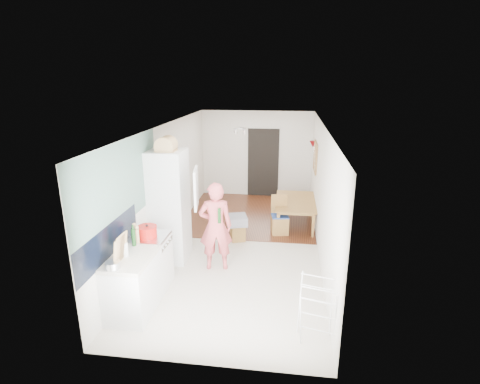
% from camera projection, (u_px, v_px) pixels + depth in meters
% --- Properties ---
extents(room_shell, '(3.20, 7.00, 2.50)m').
position_uv_depth(room_shell, '(241.00, 188.00, 7.58)').
color(room_shell, silver).
rests_on(room_shell, ground).
extents(floor, '(3.20, 7.00, 0.01)m').
position_uv_depth(floor, '(241.00, 245.00, 7.95)').
color(floor, beige).
rests_on(floor, ground).
extents(wood_floor_overlay, '(3.20, 3.30, 0.01)m').
position_uv_depth(wood_floor_overlay, '(250.00, 214.00, 9.70)').
color(wood_floor_overlay, '#5E2F17').
rests_on(wood_floor_overlay, room_shell).
extents(sage_wall_panel, '(0.02, 3.00, 1.30)m').
position_uv_depth(sage_wall_panel, '(121.00, 184.00, 5.71)').
color(sage_wall_panel, slate).
rests_on(sage_wall_panel, room_shell).
extents(tile_splashback, '(0.02, 1.90, 0.50)m').
position_uv_depth(tile_splashback, '(110.00, 241.00, 5.39)').
color(tile_splashback, black).
rests_on(tile_splashback, room_shell).
extents(doorway_recess, '(0.90, 0.04, 2.00)m').
position_uv_depth(doorway_recess, '(263.00, 163.00, 10.92)').
color(doorway_recess, black).
rests_on(doorway_recess, room_shell).
extents(base_cabinet, '(0.60, 0.90, 0.86)m').
position_uv_depth(base_cabinet, '(133.00, 287.00, 5.57)').
color(base_cabinet, silver).
rests_on(base_cabinet, room_shell).
extents(worktop, '(0.62, 0.92, 0.06)m').
position_uv_depth(worktop, '(130.00, 259.00, 5.43)').
color(worktop, beige).
rests_on(worktop, room_shell).
extents(range_cooker, '(0.60, 0.60, 0.88)m').
position_uv_depth(range_cooker, '(151.00, 262.00, 6.28)').
color(range_cooker, silver).
rests_on(range_cooker, room_shell).
extents(cooker_top, '(0.60, 0.60, 0.04)m').
position_uv_depth(cooker_top, '(149.00, 237.00, 6.14)').
color(cooker_top, silver).
rests_on(cooker_top, room_shell).
extents(fridge_housing, '(0.66, 0.66, 2.15)m').
position_uv_depth(fridge_housing, '(169.00, 207.00, 7.05)').
color(fridge_housing, silver).
rests_on(fridge_housing, room_shell).
extents(fridge_door, '(0.14, 0.56, 0.70)m').
position_uv_depth(fridge_door, '(196.00, 188.00, 6.55)').
color(fridge_door, silver).
rests_on(fridge_door, room_shell).
extents(fridge_interior, '(0.02, 0.52, 0.66)m').
position_uv_depth(fridge_interior, '(184.00, 183.00, 6.87)').
color(fridge_interior, white).
rests_on(fridge_interior, room_shell).
extents(pinboard, '(0.03, 0.90, 0.70)m').
position_uv_depth(pinboard, '(316.00, 157.00, 9.09)').
color(pinboard, tan).
rests_on(pinboard, room_shell).
extents(pinboard_frame, '(0.00, 0.94, 0.74)m').
position_uv_depth(pinboard_frame, '(315.00, 157.00, 9.09)').
color(pinboard_frame, olive).
rests_on(pinboard_frame, room_shell).
extents(wall_sconce, '(0.18, 0.18, 0.16)m').
position_uv_depth(wall_sconce, '(313.00, 144.00, 9.65)').
color(wall_sconce, maroon).
rests_on(wall_sconce, room_shell).
extents(person, '(0.79, 0.59, 1.96)m').
position_uv_depth(person, '(215.00, 219.00, 6.71)').
color(person, '#D45358').
rests_on(person, floor).
extents(dining_table, '(0.80, 1.43, 0.50)m').
position_uv_depth(dining_table, '(296.00, 214.00, 8.99)').
color(dining_table, olive).
rests_on(dining_table, floor).
extents(dining_chair, '(0.43, 0.43, 0.88)m').
position_uv_depth(dining_chair, '(280.00, 215.00, 8.40)').
color(dining_chair, olive).
rests_on(dining_chair, floor).
extents(stool, '(0.38, 0.38, 0.38)m').
position_uv_depth(stool, '(238.00, 232.00, 8.12)').
color(stool, olive).
rests_on(stool, floor).
extents(grey_drape, '(0.53, 0.53, 0.19)m').
position_uv_depth(grey_drape, '(236.00, 220.00, 8.00)').
color(grey_drape, gray).
rests_on(grey_drape, stool).
extents(drying_rack, '(0.54, 0.51, 0.89)m').
position_uv_depth(drying_rack, '(317.00, 311.00, 4.96)').
color(drying_rack, silver).
rests_on(drying_rack, floor).
extents(bread_bin, '(0.41, 0.40, 0.19)m').
position_uv_depth(bread_bin, '(166.00, 146.00, 6.64)').
color(bread_bin, tan).
rests_on(bread_bin, fridge_housing).
extents(red_casserole, '(0.35, 0.35, 0.19)m').
position_uv_depth(red_casserole, '(147.00, 232.00, 6.07)').
color(red_casserole, red).
rests_on(red_casserole, cooker_top).
extents(steel_pan, '(0.25, 0.25, 0.10)m').
position_uv_depth(steel_pan, '(113.00, 265.00, 5.08)').
color(steel_pan, silver).
rests_on(steel_pan, worktop).
extents(held_bottle, '(0.06, 0.06, 0.27)m').
position_uv_depth(held_bottle, '(219.00, 216.00, 6.49)').
color(held_bottle, '#164217').
rests_on(held_bottle, person).
extents(bottle_a, '(0.07, 0.07, 0.27)m').
position_uv_depth(bottle_a, '(124.00, 248.00, 5.39)').
color(bottle_a, '#164217').
rests_on(bottle_a, worktop).
extents(bottle_b, '(0.08, 0.08, 0.27)m').
position_uv_depth(bottle_b, '(134.00, 237.00, 5.74)').
color(bottle_b, '#164217').
rests_on(bottle_b, worktop).
extents(bottle_c, '(0.11, 0.11, 0.22)m').
position_uv_depth(bottle_c, '(125.00, 250.00, 5.41)').
color(bottle_c, silver).
rests_on(bottle_c, worktop).
extents(pepper_mill_front, '(0.07, 0.07, 0.23)m').
position_uv_depth(pepper_mill_front, '(137.00, 236.00, 5.85)').
color(pepper_mill_front, tan).
rests_on(pepper_mill_front, worktop).
extents(pepper_mill_back, '(0.07, 0.07, 0.24)m').
position_uv_depth(pepper_mill_back, '(135.00, 234.00, 5.91)').
color(pepper_mill_back, tan).
rests_on(pepper_mill_back, worktop).
extents(chopping_boards, '(0.12, 0.30, 0.41)m').
position_uv_depth(chopping_boards, '(120.00, 248.00, 5.23)').
color(chopping_boards, tan).
rests_on(chopping_boards, worktop).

